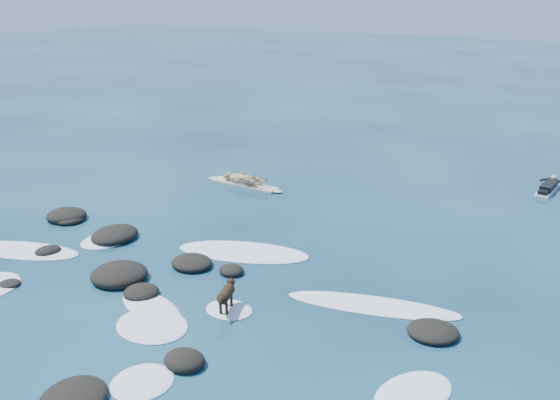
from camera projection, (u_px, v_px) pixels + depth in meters
The scene contains 6 objects.
ground at pixel (198, 282), 15.03m from camera, with size 160.00×160.00×0.00m, color #0A2642.
reef_rocks at pixel (134, 294), 14.21m from camera, with size 13.72×7.56×0.56m.
breaking_foam at pixel (174, 286), 14.81m from camera, with size 13.71×7.59×0.12m.
standing_surfer_rig at pixel (244, 166), 22.04m from camera, with size 3.21×0.64×1.83m.
paddling_surfer_rig at pixel (549, 187), 21.74m from camera, with size 1.00×2.23×0.39m.
dog at pixel (226, 293), 13.55m from camera, with size 0.49×0.99×0.65m.
Camera 1 is at (9.03, -10.32, 6.75)m, focal length 40.00 mm.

